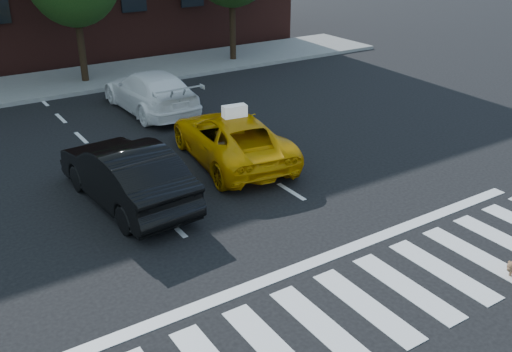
{
  "coord_description": "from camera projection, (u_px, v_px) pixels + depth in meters",
  "views": [
    {
      "loc": [
        -6.09,
        -5.77,
        6.27
      ],
      "look_at": [
        0.07,
        3.66,
        1.1
      ],
      "focal_mm": 40.0,
      "sensor_mm": 36.0,
      "label": 1
    }
  ],
  "objects": [
    {
      "name": "taxi",
      "position": [
        231.0,
        138.0,
        15.74
      ],
      "size": [
        2.85,
        5.05,
        1.33
      ],
      "primitive_type": "imported",
      "rotation": [
        0.0,
        0.0,
        3.0
      ],
      "color": "#D89604",
      "rests_on": "ground"
    },
    {
      "name": "sidewalk_far",
      "position": [
        70.0,
        81.0,
        23.32
      ],
      "size": [
        30.0,
        4.0,
        0.15
      ],
      "primitive_type": "cube",
      "color": "slate",
      "rests_on": "ground"
    },
    {
      "name": "white_suv",
      "position": [
        150.0,
        91.0,
        19.74
      ],
      "size": [
        2.03,
        4.89,
        1.41
      ],
      "primitive_type": "imported",
      "rotation": [
        0.0,
        0.0,
        3.15
      ],
      "color": "white",
      "rests_on": "ground"
    },
    {
      "name": "ground",
      "position": [
        366.0,
        306.0,
        10.03
      ],
      "size": [
        120.0,
        120.0,
        0.0
      ],
      "primitive_type": "plane",
      "color": "black",
      "rests_on": "ground"
    },
    {
      "name": "taxi_sign",
      "position": [
        235.0,
        111.0,
        15.24
      ],
      "size": [
        0.68,
        0.37,
        0.32
      ],
      "primitive_type": "cube",
      "rotation": [
        0.0,
        0.0,
        3.0
      ],
      "color": "white",
      "rests_on": "taxi"
    },
    {
      "name": "stop_line",
      "position": [
        310.0,
        264.0,
        11.24
      ],
      "size": [
        12.0,
        0.3,
        0.01
      ],
      "primitive_type": "cube",
      "color": "silver",
      "rests_on": "ground"
    },
    {
      "name": "black_sedan",
      "position": [
        126.0,
        174.0,
        13.36
      ],
      "size": [
        1.92,
        4.64,
        1.49
      ],
      "primitive_type": "imported",
      "rotation": [
        0.0,
        0.0,
        3.22
      ],
      "color": "black",
      "rests_on": "ground"
    },
    {
      "name": "crosswalk",
      "position": [
        366.0,
        306.0,
        10.03
      ],
      "size": [
        13.0,
        2.4,
        0.01
      ],
      "primitive_type": "cube",
      "color": "silver",
      "rests_on": "ground"
    }
  ]
}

